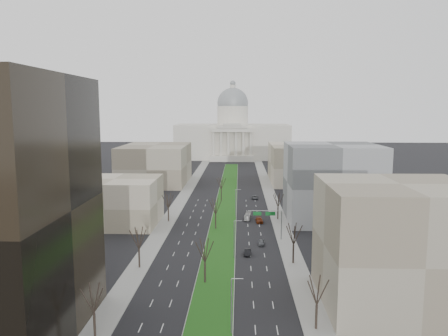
% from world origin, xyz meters
% --- Properties ---
extents(ground, '(600.00, 600.00, 0.00)m').
position_xyz_m(ground, '(0.00, 120.00, 0.00)').
color(ground, black).
rests_on(ground, ground).
extents(median, '(8.00, 222.03, 0.20)m').
position_xyz_m(median, '(0.00, 118.99, 0.10)').
color(median, '#999993').
rests_on(median, ground).
extents(sidewalk_left, '(5.00, 330.00, 0.15)m').
position_xyz_m(sidewalk_left, '(-17.50, 95.00, 0.07)').
color(sidewalk_left, gray).
rests_on(sidewalk_left, ground).
extents(sidewalk_right, '(5.00, 330.00, 0.15)m').
position_xyz_m(sidewalk_right, '(17.50, 95.00, 0.07)').
color(sidewalk_right, gray).
rests_on(sidewalk_right, ground).
extents(capitol, '(80.00, 46.00, 55.00)m').
position_xyz_m(capitol, '(0.00, 269.59, 16.31)').
color(capitol, beige).
rests_on(capitol, ground).
extents(building_beige_left, '(26.00, 22.00, 14.00)m').
position_xyz_m(building_beige_left, '(-33.00, 85.00, 7.00)').
color(building_beige_left, tan).
rests_on(building_beige_left, ground).
extents(building_tan_right, '(26.00, 24.00, 22.00)m').
position_xyz_m(building_tan_right, '(33.00, 32.00, 11.00)').
color(building_tan_right, gray).
rests_on(building_tan_right, ground).
extents(building_grey_right, '(28.00, 26.00, 24.00)m').
position_xyz_m(building_grey_right, '(34.00, 92.00, 12.00)').
color(building_grey_right, slate).
rests_on(building_grey_right, ground).
extents(building_far_left, '(30.00, 40.00, 18.00)m').
position_xyz_m(building_far_left, '(-35.00, 160.00, 9.00)').
color(building_far_left, gray).
rests_on(building_far_left, ground).
extents(building_far_right, '(30.00, 40.00, 18.00)m').
position_xyz_m(building_far_right, '(35.00, 165.00, 9.00)').
color(building_far_right, tan).
rests_on(building_far_right, ground).
extents(tree_left_near, '(5.10, 5.10, 9.18)m').
position_xyz_m(tree_left_near, '(-17.20, 18.00, 6.61)').
color(tree_left_near, black).
rests_on(tree_left_near, ground).
extents(tree_left_mid, '(5.40, 5.40, 9.72)m').
position_xyz_m(tree_left_mid, '(-17.20, 48.00, 7.00)').
color(tree_left_mid, black).
rests_on(tree_left_mid, ground).
extents(tree_left_far, '(5.28, 5.28, 9.50)m').
position_xyz_m(tree_left_far, '(-17.20, 88.00, 6.84)').
color(tree_left_far, black).
rests_on(tree_left_far, ground).
extents(tree_right_near, '(5.16, 5.16, 9.29)m').
position_xyz_m(tree_right_near, '(17.20, 22.00, 6.69)').
color(tree_right_near, black).
rests_on(tree_right_near, ground).
extents(tree_right_mid, '(5.52, 5.52, 9.94)m').
position_xyz_m(tree_right_mid, '(17.20, 52.00, 7.16)').
color(tree_right_mid, black).
rests_on(tree_right_mid, ground).
extents(tree_right_far, '(5.04, 5.04, 9.07)m').
position_xyz_m(tree_right_far, '(17.20, 92.00, 6.53)').
color(tree_right_far, black).
rests_on(tree_right_far, ground).
extents(tree_median_a, '(5.40, 5.40, 9.72)m').
position_xyz_m(tree_median_a, '(-2.00, 40.00, 7.00)').
color(tree_median_a, black).
rests_on(tree_median_a, ground).
extents(tree_median_b, '(5.40, 5.40, 9.72)m').
position_xyz_m(tree_median_b, '(-2.00, 80.00, 7.00)').
color(tree_median_b, black).
rests_on(tree_median_b, ground).
extents(tree_median_c, '(5.40, 5.40, 9.72)m').
position_xyz_m(tree_median_c, '(-2.00, 120.00, 7.00)').
color(tree_median_c, black).
rests_on(tree_median_c, ground).
extents(streetlamp_median_a, '(1.90, 0.20, 9.16)m').
position_xyz_m(streetlamp_median_a, '(3.76, 20.00, 4.81)').
color(streetlamp_median_a, gray).
rests_on(streetlamp_median_a, ground).
extents(streetlamp_median_b, '(1.90, 0.20, 9.16)m').
position_xyz_m(streetlamp_median_b, '(3.76, 55.00, 4.81)').
color(streetlamp_median_b, gray).
rests_on(streetlamp_median_b, ground).
extents(streetlamp_median_c, '(1.90, 0.20, 9.16)m').
position_xyz_m(streetlamp_median_c, '(3.76, 95.00, 4.81)').
color(streetlamp_median_c, gray).
rests_on(streetlamp_median_c, ground).
extents(mast_arm_signs, '(9.12, 0.24, 8.09)m').
position_xyz_m(mast_arm_signs, '(13.49, 70.03, 6.11)').
color(mast_arm_signs, gray).
rests_on(mast_arm_signs, ground).
extents(car_grey_near, '(1.88, 4.02, 1.33)m').
position_xyz_m(car_grey_near, '(10.67, 65.49, 0.66)').
color(car_grey_near, '#4F5257').
rests_on(car_grey_near, ground).
extents(car_black, '(1.82, 4.35, 1.40)m').
position_xyz_m(car_black, '(6.90, 57.63, 0.70)').
color(car_black, black).
rests_on(car_black, ground).
extents(car_red, '(2.33, 5.21, 1.48)m').
position_xyz_m(car_red, '(11.13, 88.29, 0.74)').
color(car_red, '#62240D').
rests_on(car_red, ground).
extents(car_grey_far, '(2.44, 4.96, 1.35)m').
position_xyz_m(car_grey_far, '(10.97, 123.73, 0.68)').
color(car_grey_far, '#47494E').
rests_on(car_grey_far, ground).
extents(box_van, '(2.57, 7.23, 1.97)m').
position_xyz_m(box_van, '(7.66, 92.07, 0.99)').
color(box_van, silver).
rests_on(box_van, ground).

